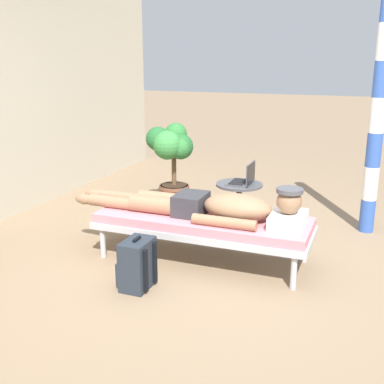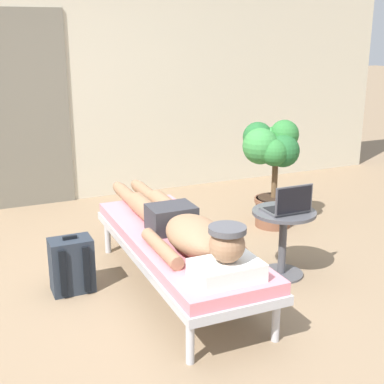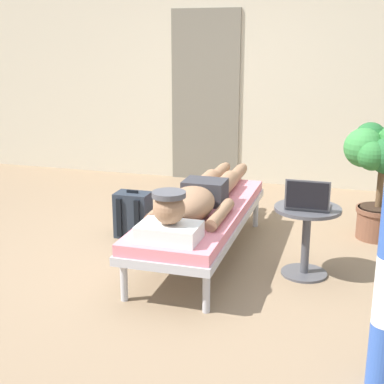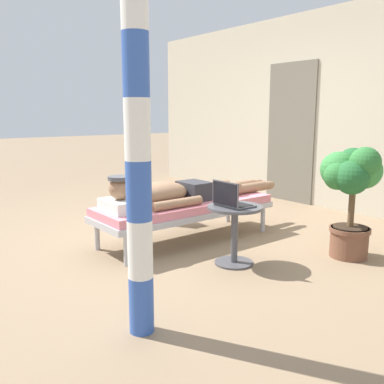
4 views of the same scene
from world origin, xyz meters
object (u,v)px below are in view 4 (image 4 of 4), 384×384
at_px(potted_plant, 351,184).
at_px(porch_post, 137,130).
at_px(side_table, 235,225).
at_px(person_reclining, 179,192).
at_px(laptop, 231,200).
at_px(lounge_chair, 186,208).
at_px(backpack, 170,206).

bearing_deg(potted_plant, porch_post, -89.97).
bearing_deg(side_table, potted_plant, 62.89).
xyz_separation_m(person_reclining, laptop, (0.83, -0.06, 0.06)).
distance_m(side_table, potted_plant, 1.14).
bearing_deg(porch_post, lounge_chair, 134.29).
bearing_deg(potted_plant, lounge_chair, -146.55).
bearing_deg(side_table, backpack, 165.51).
distance_m(lounge_chair, potted_plant, 1.62).
bearing_deg(backpack, porch_post, -39.21).
bearing_deg(backpack, person_reclining, -28.57).
xyz_separation_m(side_table, laptop, (0.00, -0.05, 0.23)).
relative_size(lounge_chair, laptop, 6.26).
xyz_separation_m(laptop, backpack, (-1.53, 0.45, -0.39)).
height_order(laptop, porch_post, porch_post).
distance_m(laptop, potted_plant, 1.14).
relative_size(side_table, laptop, 1.69).
bearing_deg(porch_post, person_reclining, 136.17).
bearing_deg(laptop, backpack, 163.73).
relative_size(lounge_chair, porch_post, 0.79).
height_order(lounge_chair, laptop, laptop).
bearing_deg(laptop, lounge_chair, 169.71).
bearing_deg(person_reclining, lounge_chair, 90.00).
height_order(person_reclining, laptop, laptop).
xyz_separation_m(person_reclining, potted_plant, (1.33, 0.96, 0.16)).
relative_size(laptop, backpack, 0.73).
relative_size(side_table, porch_post, 0.21).
height_order(backpack, porch_post, porch_post).
distance_m(lounge_chair, person_reclining, 0.19).
distance_m(laptop, porch_post, 1.46).
height_order(person_reclining, side_table, person_reclining).
bearing_deg(porch_post, backpack, 140.79).
distance_m(person_reclining, backpack, 0.86).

